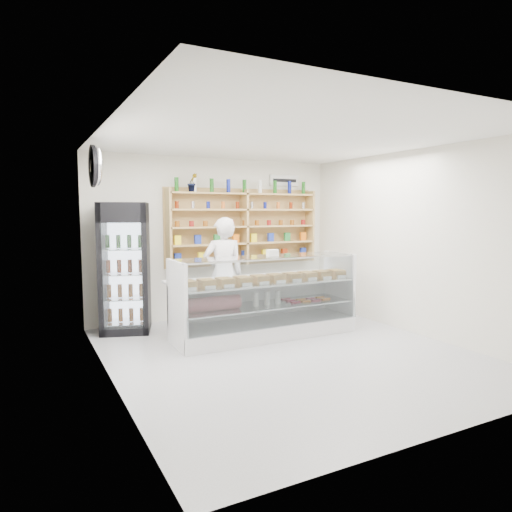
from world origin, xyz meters
TOP-DOWN VIEW (x-y plane):
  - room at (0.00, 0.00)m, footprint 5.00×5.00m
  - display_counter at (0.13, 0.90)m, footprint 2.79×0.83m
  - shop_worker at (-0.25, 1.58)m, footprint 0.70×0.50m
  - drinks_cooler at (-1.66, 2.14)m, footprint 0.90×0.89m
  - wall_shelving at (0.50, 2.34)m, footprint 2.84×0.28m
  - potted_plant at (-0.47, 2.34)m, footprint 0.18×0.15m
  - security_mirror at (-2.17, 1.20)m, footprint 0.15×0.50m
  - wall_sign at (1.40, 2.47)m, footprint 0.62×0.03m

SIDE VIEW (x-z plane):
  - display_counter at x=0.13m, z-range -0.27..0.95m
  - shop_worker at x=-0.25m, z-range 0.00..1.78m
  - drinks_cooler at x=-1.66m, z-range 0.00..2.01m
  - room at x=0.00m, z-range -1.10..3.90m
  - wall_shelving at x=0.50m, z-range 0.93..2.26m
  - potted_plant at x=-0.47m, z-range 2.20..2.51m
  - security_mirror at x=-2.17m, z-range 2.20..2.70m
  - wall_sign at x=1.40m, z-range 2.35..2.55m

